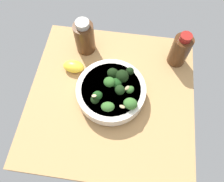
% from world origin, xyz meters
% --- Properties ---
extents(ground_plane, '(0.56, 0.56, 0.04)m').
position_xyz_m(ground_plane, '(0.00, 0.00, -0.02)').
color(ground_plane, tan).
extents(bowl_of_broccoli, '(0.23, 0.23, 0.11)m').
position_xyz_m(bowl_of_broccoli, '(0.01, -0.00, 0.04)').
color(bowl_of_broccoli, silver).
rests_on(bowl_of_broccoli, ground_plane).
extents(lemon_wedge, '(0.08, 0.05, 0.04)m').
position_xyz_m(lemon_wedge, '(-0.15, 0.09, 0.02)').
color(lemon_wedge, yellow).
rests_on(lemon_wedge, ground_plane).
extents(bottle_tall, '(0.07, 0.07, 0.14)m').
position_xyz_m(bottle_tall, '(-0.12, 0.19, 0.06)').
color(bottle_tall, '#472814').
rests_on(bottle_tall, ground_plane).
extents(bottle_short, '(0.06, 0.06, 0.14)m').
position_xyz_m(bottle_short, '(0.22, 0.18, 0.06)').
color(bottle_short, '#472814').
rests_on(bottle_short, ground_plane).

